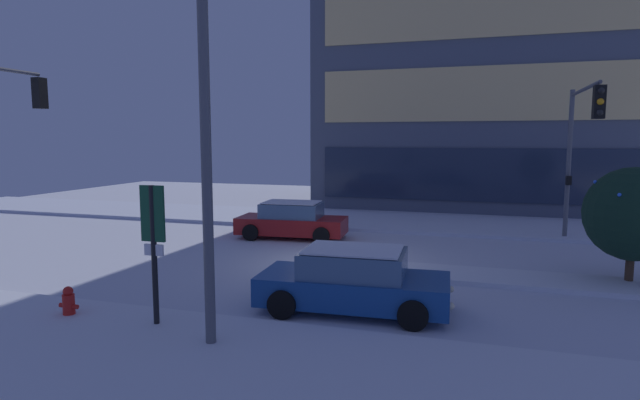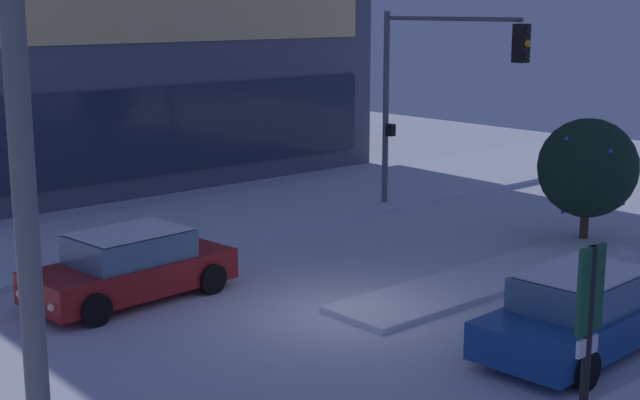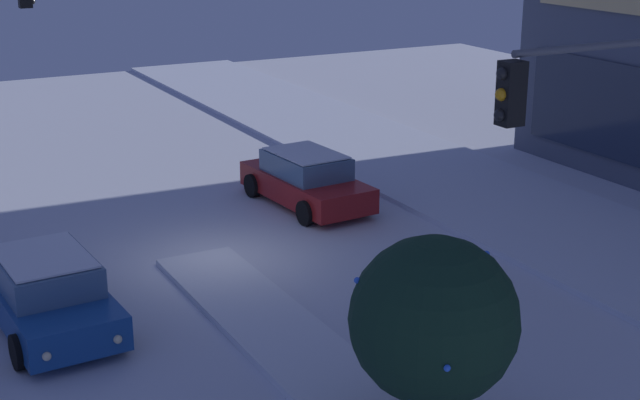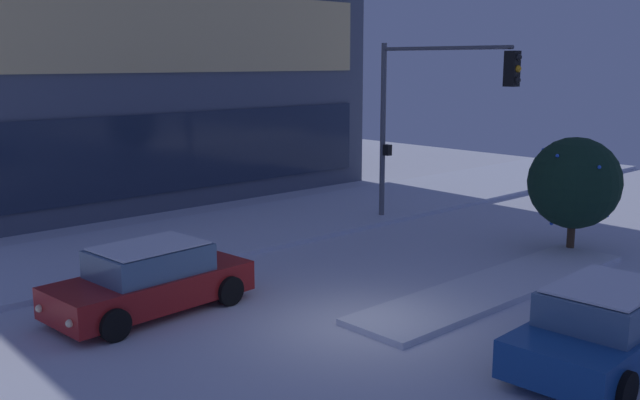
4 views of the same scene
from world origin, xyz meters
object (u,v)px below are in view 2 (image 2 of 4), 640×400
object	(u,v)px
car_near	(581,313)
car_far	(131,267)
traffic_light_corner_far_right	(438,76)
parking_info_sign	(588,329)
decorated_tree_median	(588,168)

from	to	relation	value
car_near	car_far	bearing A→B (deg)	116.38
car_near	traffic_light_corner_far_right	xyz separation A→B (m)	(6.11, 8.89, 3.41)
parking_info_sign	decorated_tree_median	size ratio (longest dim) A/B	0.94
car_near	traffic_light_corner_far_right	world-z (taller)	traffic_light_corner_far_right
car_near	decorated_tree_median	bearing A→B (deg)	29.32
car_far	decorated_tree_median	distance (m)	11.93
parking_info_sign	decorated_tree_median	world-z (taller)	decorated_tree_median
car_near	parking_info_sign	size ratio (longest dim) A/B	1.49
car_near	decorated_tree_median	distance (m)	8.14
car_far	parking_info_sign	bearing A→B (deg)	90.15
parking_info_sign	car_near	bearing A→B (deg)	-57.10
car_near	car_far	xyz separation A→B (m)	(-4.49, 7.96, -0.00)
traffic_light_corner_far_right	parking_info_sign	world-z (taller)	traffic_light_corner_far_right
car_far	parking_info_sign	xyz separation A→B (m)	(0.79, -10.39, 1.26)
car_far	parking_info_sign	world-z (taller)	parking_info_sign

